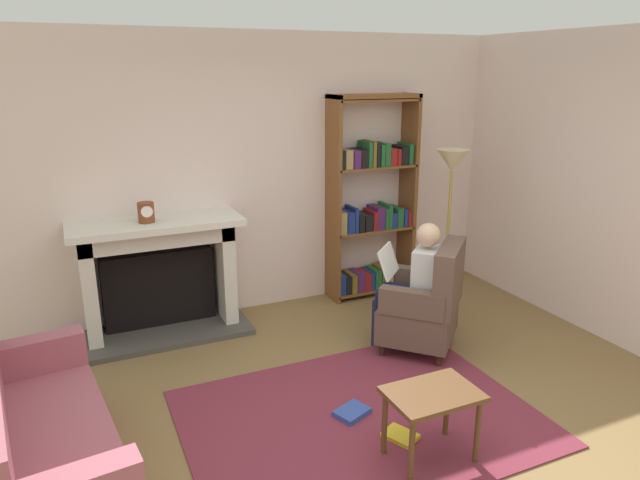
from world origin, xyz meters
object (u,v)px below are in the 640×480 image
Objects in this scene: mantel_clock at (146,212)px; side_table at (432,403)px; seated_reader at (414,281)px; floor_lamp at (452,174)px; bookshelf at (371,204)px; fireplace at (159,273)px; armchair_reading at (427,304)px; sofa_floral at (35,448)px.

side_table is at bearing -62.34° from mantel_clock.
mantel_clock is at bearing -73.52° from seated_reader.
floor_lamp is at bearing -7.30° from mantel_clock.
mantel_clock is 0.11× the size of floor_lamp.
bookshelf is 3.77× the size of side_table.
side_table is at bearing -64.69° from fireplace.
fireplace is at bearing -179.12° from bookshelf.
floor_lamp is (0.90, 0.76, 0.73)m from seated_reader.
side_table is at bearing -111.25° from bookshelf.
bookshelf reaches higher than fireplace.
armchair_reading is 1.47m from side_table.
bookshelf is (2.29, 0.14, -0.18)m from mantel_clock.
armchair_reading is at bearing -85.32° from sofa_floral.
armchair_reading is at bearing -98.48° from bookshelf.
bookshelf reaches higher than sofa_floral.
floor_lamp reaches higher than sofa_floral.
fireplace reaches higher than armchair_reading.
bookshelf is at bearing 0.88° from fireplace.
side_table is 0.35× the size of floor_lamp.
seated_reader is 0.72× the size of floor_lamp.
bookshelf is 3.83m from sofa_floral.
armchair_reading is 1.49m from floor_lamp.
fireplace is at bearing -77.35° from armchair_reading.
fireplace is 0.86× the size of sofa_floral.
floor_lamp is at bearing -75.96° from sofa_floral.
seated_reader is at bearing -32.59° from fireplace.
floor_lamp reaches higher than side_table.
side_table is at bearing 17.17° from seated_reader.
sofa_floral is 2.30m from side_table.
sofa_floral is (-3.22, -1.96, -0.67)m from bookshelf.
side_table is at bearing -127.96° from floor_lamp.
bookshelf is 0.87m from floor_lamp.
seated_reader is (2.01, -1.13, -0.55)m from mantel_clock.
bookshelf is at bearing -146.71° from seated_reader.
mantel_clock is at bearing -176.60° from bookshelf.
seated_reader is 2.04× the size of side_table.
bookshelf is at bearing -65.35° from sofa_floral.
armchair_reading is 0.61× the size of floor_lamp.
mantel_clock is 2.94m from floor_lamp.
armchair_reading is at bearing -134.08° from floor_lamp.
armchair_reading is at bearing -30.20° from mantel_clock.
fireplace is 2.25m from bookshelf.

